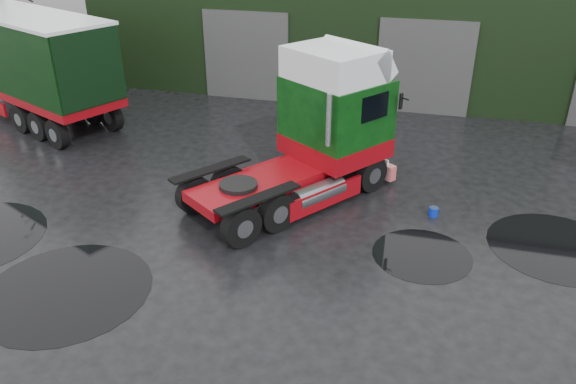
% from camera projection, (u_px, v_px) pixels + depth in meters
% --- Properties ---
extents(ground, '(100.00, 100.00, 0.00)m').
position_uv_depth(ground, '(300.00, 296.00, 13.30)').
color(ground, black).
extents(warehouse, '(32.40, 12.40, 6.30)m').
position_uv_depth(warehouse, '(432.00, 15.00, 28.55)').
color(warehouse, black).
rests_on(warehouse, ground).
extents(hero_tractor, '(6.73, 7.73, 4.52)m').
position_uv_depth(hero_tractor, '(286.00, 133.00, 16.48)').
color(hero_tractor, '#08330C').
rests_on(hero_tractor, ground).
extents(trailer_left, '(14.32, 8.66, 4.47)m').
position_uv_depth(trailer_left, '(0.00, 58.00, 24.49)').
color(trailer_left, silver).
rests_on(trailer_left, ground).
extents(wash_bucket, '(0.38, 0.38, 0.27)m').
position_uv_depth(wash_bucket, '(434.00, 212.00, 16.62)').
color(wash_bucket, '#0822B4').
rests_on(wash_bucket, ground).
extents(tree_left, '(4.40, 4.40, 8.50)m').
position_uv_depth(tree_left, '(1.00, 2.00, 25.51)').
color(tree_left, black).
rests_on(tree_left, ground).
extents(puddle_0, '(4.06, 4.06, 0.01)m').
position_uv_depth(puddle_0, '(66.00, 291.00, 13.47)').
color(puddle_0, black).
rests_on(puddle_0, ground).
extents(puddle_1, '(2.62, 2.62, 0.01)m').
position_uv_depth(puddle_1, '(422.00, 255.00, 14.82)').
color(puddle_1, black).
rests_on(puddle_1, ground).
extents(puddle_4, '(3.66, 3.66, 0.01)m').
position_uv_depth(puddle_4, '(557.00, 247.00, 15.16)').
color(puddle_4, black).
rests_on(puddle_4, ground).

